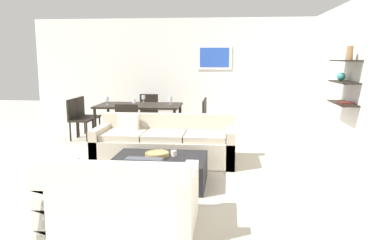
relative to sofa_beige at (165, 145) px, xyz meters
The scene contains 19 objects.
ground_plane 0.45m from the sofa_beige, 75.39° to the right, with size 18.00×18.00×0.00m, color #BCB29E.
back_wall_unit 3.39m from the sofa_beige, 83.02° to the left, with size 8.40×0.09×2.70m.
right_wall_shelf_unit 3.30m from the sofa_beige, ahead, with size 0.34×8.20×2.70m.
sofa_beige is the anchor object (origin of this frame).
loveseat_white 2.48m from the sofa_beige, 90.83° to the right, with size 1.53×0.90×0.78m.
coffee_table 1.14m from the sofa_beige, 84.31° to the right, with size 1.29×0.97×0.38m.
decorative_bowl 1.08m from the sofa_beige, 86.24° to the right, with size 0.34×0.34×0.06m.
candle_jar 1.08m from the sofa_beige, 73.75° to the right, with size 0.08×0.08×0.08m, color silver.
dining_table 2.02m from the sofa_beige, 115.72° to the left, with size 1.79×1.00×0.75m.
dining_chair_head 2.83m from the sofa_beige, 107.72° to the left, with size 0.44×0.44×0.88m.
dining_chair_foot 1.25m from the sofa_beige, 134.35° to the left, with size 0.44×0.44×0.88m.
dining_chair_left_near 2.67m from the sofa_beige, 144.18° to the left, with size 0.44×0.44×0.88m.
dining_chair_left_far 2.96m from the sofa_beige, 137.10° to the left, with size 0.44×0.44×0.88m.
dining_chair_right_far 2.07m from the sofa_beige, 77.58° to the left, with size 0.44×0.44×0.88m.
dining_chair_right_near 1.63m from the sofa_beige, 74.17° to the left, with size 0.44×0.44×0.88m.
wine_glass_foot 1.70m from the sofa_beige, 122.56° to the left, with size 0.07×0.07×0.19m.
wine_glass_right_far 2.00m from the sofa_beige, 95.72° to the left, with size 0.08×0.08×0.16m.
wine_glass_left_near 2.33m from the sofa_beige, 132.60° to the left, with size 0.08×0.08×0.17m.
wine_glass_head 2.45m from the sofa_beige, 111.14° to the left, with size 0.08×0.08×0.16m.
Camera 1 is at (0.96, -5.78, 1.74)m, focal length 35.17 mm.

